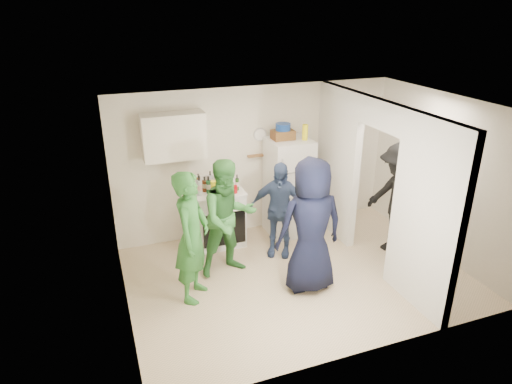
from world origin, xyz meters
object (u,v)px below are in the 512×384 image
stove (219,217)px  person_navy (311,226)px  person_green_left (192,237)px  yellow_cup_stack_top (305,132)px  blue_bowl (283,127)px  wicker_basket (283,135)px  person_green_center (229,218)px  fridge (288,187)px  person_nook (398,200)px  person_denim (279,210)px

stove → person_navy: bearing=-63.8°
person_green_left → yellow_cup_stack_top: bearing=-29.5°
person_green_left → blue_bowl: bearing=-22.3°
wicker_basket → person_green_center: (-1.22, -0.92, -0.87)m
fridge → yellow_cup_stack_top: (0.22, -0.10, 0.96)m
stove → yellow_cup_stack_top: (1.44, -0.13, 1.32)m
blue_bowl → person_nook: blue_bowl is taller
stove → person_green_center: (-0.10, -0.90, 0.40)m
stove → person_green_center: bearing=-96.2°
yellow_cup_stack_top → blue_bowl: bearing=154.9°
person_green_left → person_denim: (1.51, 0.66, -0.14)m
wicker_basket → person_navy: (-0.31, -1.68, -0.79)m
person_green_center → fridge: bearing=27.1°
person_green_center → person_navy: (0.91, -0.76, 0.08)m
fridge → person_green_center: (-1.32, -0.87, 0.04)m
stove → person_nook: person_nook is taller
person_green_left → person_denim: 1.65m
person_navy → fridge: bearing=-101.1°
person_nook → person_green_left: bearing=-96.2°
person_green_left → person_green_center: person_green_left is taller
person_denim → stove: bearing=169.6°
person_green_center → person_navy: person_navy is taller
stove → wicker_basket: wicker_basket is taller
yellow_cup_stack_top → person_nook: 1.79m
person_green_center → person_nook: bearing=-13.7°
fridge → person_green_left: person_green_left is taller
fridge → person_green_center: size_ratio=0.96×
blue_bowl → yellow_cup_stack_top: size_ratio=0.96×
blue_bowl → fridge: bearing=-26.6°
yellow_cup_stack_top → person_nook: (1.09, -1.11, -0.89)m
person_denim → person_nook: size_ratio=0.85×
person_navy → person_nook: bearing=-163.4°
wicker_basket → person_navy: bearing=-100.3°
person_denim → person_green_center: bearing=-135.1°
yellow_cup_stack_top → person_green_center: 1.95m
blue_bowl → person_green_left: (-1.85, -1.35, -0.97)m
stove → person_green_left: size_ratio=0.52×
wicker_basket → blue_bowl: bearing=0.0°
person_denim → person_nook: (1.74, -0.58, 0.14)m
wicker_basket → person_denim: (-0.34, -0.68, -0.98)m
person_green_center → blue_bowl: bearing=30.8°
yellow_cup_stack_top → person_denim: (-0.66, -0.53, -1.03)m
person_nook → blue_bowl: bearing=-139.6°
stove → person_denim: (0.78, -0.66, 0.29)m
yellow_cup_stack_top → person_navy: 1.86m
yellow_cup_stack_top → wicker_basket: bearing=154.9°
stove → person_green_center: 0.99m
stove → person_denim: size_ratio=0.62×
person_nook → stove: bearing=-123.9°
wicker_basket → person_denim: bearing=-116.4°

